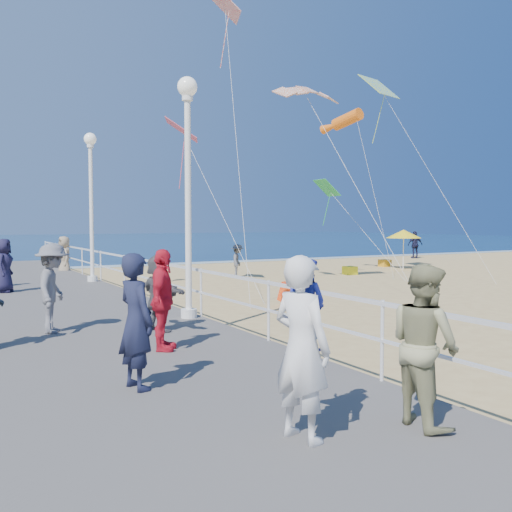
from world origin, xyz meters
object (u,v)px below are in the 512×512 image
woman_holding_toddler (302,348)px  beach_walker_c (64,258)px  beach_umbrella (404,234)px  beach_chair_left (350,270)px  lamp_post_mid (188,171)px  toddler_held (306,304)px  beach_chair_right (385,263)px  spectator_5 (158,293)px  box_kite (292,296)px  spectator_0 (136,321)px  lamp_post_far (91,191)px  beach_walker_a (238,261)px  beach_walker_b (415,245)px  spectator_1 (424,344)px  spectator_3 (163,300)px  spectator_4 (4,266)px  spectator_2 (53,288)px

woman_holding_toddler → beach_walker_c: (1.87, 21.67, -0.36)m
beach_umbrella → beach_chair_left: beach_umbrella is taller
lamp_post_mid → beach_umbrella: bearing=32.8°
toddler_held → beach_chair_right: size_ratio=1.70×
beach_umbrella → woman_holding_toddler: bearing=-136.0°
lamp_post_mid → spectator_5: 2.98m
box_kite → lamp_post_mid: bearing=-167.3°
spectator_0 → beach_chair_right: 26.78m
lamp_post_far → woman_holding_toddler: 16.46m
lamp_post_mid → beach_walker_a: 13.84m
beach_walker_b → beach_umbrella: (-7.50, -6.65, 0.95)m
spectator_1 → beach_chair_right: size_ratio=3.11×
spectator_1 → beach_walker_c: bearing=5.5°
beach_walker_a → beach_chair_left: bearing=-71.6°
spectator_1 → beach_chair_left: bearing=-29.8°
spectator_3 → beach_umbrella: (18.58, 13.73, 0.66)m
spectator_3 → box_kite: (6.15, 5.54, -0.95)m
toddler_held → beach_walker_b: 35.89m
spectator_5 → beach_chair_right: (18.56, 14.08, -0.95)m
toddler_held → beach_walker_b: size_ratio=0.49×
spectator_5 → beach_walker_c: (1.19, 15.64, -0.20)m
spectator_0 → spectator_5: size_ratio=1.16×
spectator_4 → box_kite: size_ratio=2.74×
spectator_0 → beach_umbrella: (19.63, 15.65, 0.63)m
spectator_4 → beach_walker_a: 11.23m
spectator_3 → spectator_5: (0.51, 1.64, -0.09)m
spectator_4 → beach_chair_right: size_ratio=2.98×
spectator_0 → beach_umbrella: bearing=-62.6°
lamp_post_far → toddler_held: bearing=-95.9°
lamp_post_mid → spectator_4: (-3.12, 7.04, -2.44)m
box_kite → spectator_1: bearing=-134.4°
spectator_5 → beach_umbrella: 21.75m
spectator_1 → box_kite: spectator_1 is taller
toddler_held → beach_walker_a: bearing=-40.8°
lamp_post_mid → spectator_2: bearing=-174.2°
beach_walker_a → beach_chair_right: beach_walker_a is taller
spectator_2 → spectator_5: size_ratio=1.15×
woman_holding_toddler → beach_walker_b: bearing=-61.9°
spectator_3 → spectator_5: bearing=13.6°
beach_chair_right → box_kite: bearing=-141.8°
spectator_4 → beach_walker_b: 29.50m
toddler_held → beach_chair_left: (14.20, 17.00, -1.52)m
beach_umbrella → spectator_1: bearing=-133.4°
lamp_post_mid → beach_umbrella: (16.94, 10.93, -1.75)m
spectator_0 → spectator_5: spectator_0 is taller
box_kite → beach_chair_right: box_kite is taller
lamp_post_far → spectator_5: bearing=-96.3°
spectator_4 → beach_umbrella: size_ratio=0.77×
spectator_2 → lamp_post_mid: bearing=-62.5°
woman_holding_toddler → spectator_1: bearing=-116.9°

